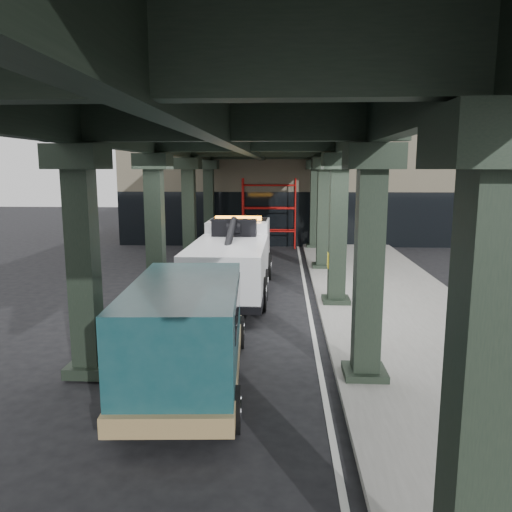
% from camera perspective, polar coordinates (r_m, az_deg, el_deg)
% --- Properties ---
extents(ground, '(90.00, 90.00, 0.00)m').
position_cam_1_polar(ground, '(14.91, -0.20, -7.68)').
color(ground, black).
rests_on(ground, ground).
extents(sidewalk, '(5.00, 40.00, 0.15)m').
position_cam_1_polar(sidewalk, '(17.18, 15.43, -5.41)').
color(sidewalk, gray).
rests_on(sidewalk, ground).
extents(lane_stripe, '(0.12, 38.00, 0.01)m').
position_cam_1_polar(lane_stripe, '(16.82, 6.02, -5.66)').
color(lane_stripe, silver).
rests_on(lane_stripe, ground).
extents(viaduct, '(7.40, 32.00, 6.40)m').
position_cam_1_polar(viaduct, '(16.27, -1.24, 13.27)').
color(viaduct, black).
rests_on(viaduct, ground).
extents(building, '(22.00, 10.00, 8.00)m').
position_cam_1_polar(building, '(34.21, 5.18, 9.01)').
color(building, '#C6B793').
rests_on(building, ground).
extents(scaffolding, '(3.08, 0.88, 4.00)m').
position_cam_1_polar(scaffolding, '(28.94, 1.50, 5.14)').
color(scaffolding, '#B9120E').
rests_on(scaffolding, ground).
extents(tow_truck, '(2.67, 8.62, 2.81)m').
position_cam_1_polar(tow_truck, '(18.16, -2.58, -0.04)').
color(tow_truck, black).
rests_on(tow_truck, ground).
extents(towed_van, '(2.58, 5.79, 2.30)m').
position_cam_1_polar(towed_van, '(10.43, -7.86, -8.46)').
color(towed_van, '#123D42').
rests_on(towed_van, ground).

